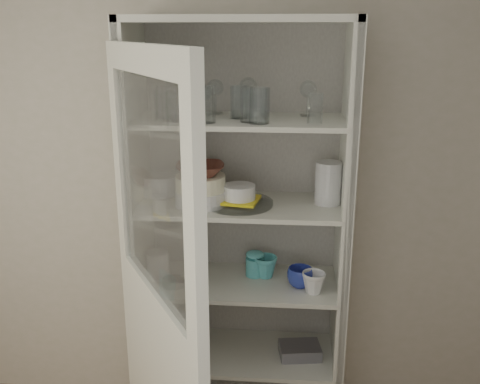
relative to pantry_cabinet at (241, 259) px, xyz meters
The scene contains 37 objects.
wall_back 0.44m from the pantry_cabinet, 140.87° to the left, with size 3.60×0.02×2.60m, color #BFB4A8.
pantry_cabinet is the anchor object (origin of this frame).
cupboard_door 0.72m from the pantry_cabinet, 111.49° to the right, with size 0.51×0.79×2.00m.
tumbler_0 0.87m from the pantry_cabinet, 151.10° to the right, with size 0.07×0.07×0.14m, color silver.
tumbler_1 0.87m from the pantry_cabinet, 150.33° to the right, with size 0.08×0.08×0.15m, color silver.
tumbler_2 0.85m from the pantry_cabinet, 135.18° to the right, with size 0.07×0.07×0.14m, color silver.
tumbler_3 0.83m from the pantry_cabinet, 124.21° to the right, with size 0.08×0.08×0.16m, color silver.
tumbler_4 0.81m from the pantry_cabinet, 74.74° to the right, with size 0.07×0.07×0.15m, color silver.
tumbler_5 0.83m from the pantry_cabinet, 62.92° to the right, with size 0.08×0.08×0.15m, color silver.
tumbler_6 0.87m from the pantry_cabinet, 31.04° to the right, with size 0.06×0.06×0.13m, color silver.
tumbler_7 0.87m from the pantry_cabinet, 168.00° to the right, with size 0.07×0.07×0.15m, color silver.
tumbler_8 0.86m from the pantry_cabinet, behind, with size 0.07×0.07×0.14m, color silver.
tumbler_9 0.79m from the pantry_cabinet, 90.91° to the right, with size 0.07×0.07×0.14m, color silver.
tumbler_10 0.80m from the pantry_cabinet, 95.71° to the right, with size 0.07×0.07×0.14m, color silver.
tumbler_11 0.79m from the pantry_cabinet, 50.24° to the right, with size 0.06×0.06×0.13m, color silver.
goblet_0 0.82m from the pantry_cabinet, behind, with size 0.07×0.07×0.15m, color silver, non-canonical shape.
goblet_1 0.82m from the pantry_cabinet, 154.22° to the left, with size 0.08×0.08×0.17m, color silver, non-canonical shape.
goblet_2 0.82m from the pantry_cabinet, 49.43° to the left, with size 0.08×0.08×0.19m, color silver, non-canonical shape.
goblet_3 0.86m from the pantry_cabinet, ahead, with size 0.08×0.08×0.18m, color silver, non-canonical shape.
plate_stack_front 0.41m from the pantry_cabinet, 149.11° to the right, with size 0.24×0.24×0.07m, color silver.
plate_stack_back 0.56m from the pantry_cabinet, behind, with size 0.22×0.22×0.10m, color silver.
cream_bowl 0.47m from the pantry_cabinet, 149.11° to the right, with size 0.23×0.23×0.07m, color #F5EEC8.
terracotta_bowl 0.53m from the pantry_cabinet, 149.11° to the right, with size 0.22×0.22×0.05m, color #552A1F.
glass_platter 0.34m from the pantry_cabinet, 90.57° to the right, with size 0.32×0.32×0.02m, color silver.
yellow_trivet 0.36m from the pantry_cabinet, 90.57° to the right, with size 0.18×0.18×0.01m, color yellow.
white_ramekin 0.40m from the pantry_cabinet, 90.57° to the right, with size 0.15×0.15×0.07m, color silver.
grey_bowl_stack 0.59m from the pantry_cabinet, ahead, with size 0.12×0.12×0.20m, color #B9B9B9.
mug_blue 0.32m from the pantry_cabinet, 21.30° to the right, with size 0.12×0.12×0.10m, color navy.
mug_teal 0.13m from the pantry_cabinet, ahead, with size 0.12×0.12×0.11m, color teal.
mug_white 0.39m from the pantry_cabinet, 25.85° to the right, with size 0.11×0.11×0.10m, color silver.
teal_jar 0.07m from the pantry_cabinet, ahead, with size 0.09×0.09×0.11m.
measuring_cups 0.36m from the pantry_cabinet, 153.65° to the right, with size 0.10×0.10×0.04m, color #AFAFAF.
white_canister 0.42m from the pantry_cabinet, behind, with size 0.11×0.11×0.13m, color silver.
cream_dish 0.53m from the pantry_cabinet, 164.65° to the right, with size 0.22×0.22×0.07m, color #F5EEC8.
tin_box 0.55m from the pantry_cabinet, 16.19° to the right, with size 0.20×0.14×0.06m, color gray.
tumbler_12 0.83m from the pantry_cabinet, 66.65° to the right, with size 0.08×0.08×0.15m, color silver.
tumbler_13 0.85m from the pantry_cabinet, 143.82° to the right, with size 0.07×0.07×0.14m, color silver.
Camera 1 is at (0.40, -1.11, 2.04)m, focal length 40.00 mm.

